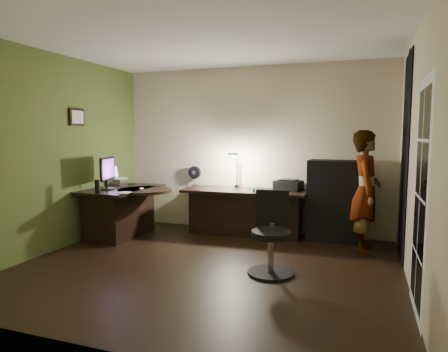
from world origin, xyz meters
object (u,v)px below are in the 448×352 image
(cabinet, at_px, (336,201))
(person, at_px, (366,192))
(desk_left, at_px, (122,212))
(office_chair, at_px, (271,234))
(desk_right, at_px, (244,212))
(monitor, at_px, (107,178))

(cabinet, height_order, person, person)
(desk_left, bearing_deg, office_chair, -18.23)
(desk_right, height_order, cabinet, cabinet)
(desk_right, relative_size, monitor, 3.67)
(office_chair, bearing_deg, desk_left, 150.72)
(cabinet, height_order, monitor, cabinet)
(cabinet, bearing_deg, desk_right, -171.70)
(office_chair, xyz_separation_m, person, (1.00, 1.31, 0.35))
(person, bearing_deg, office_chair, 139.87)
(desk_left, height_order, office_chair, office_chair)
(person, bearing_deg, monitor, 96.97)
(desk_left, relative_size, desk_right, 0.68)
(cabinet, bearing_deg, monitor, -159.25)
(office_chair, bearing_deg, monitor, 156.06)
(desk_right, bearing_deg, cabinet, 3.61)
(monitor, distance_m, office_chair, 2.82)
(desk_left, relative_size, cabinet, 1.09)
(office_chair, bearing_deg, cabinet, 61.97)
(desk_right, bearing_deg, person, -12.18)
(desk_left, height_order, person, person)
(monitor, bearing_deg, desk_right, 11.37)
(desk_left, distance_m, cabinet, 3.29)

